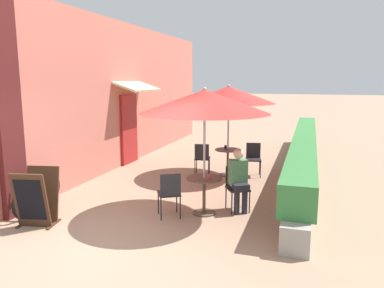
% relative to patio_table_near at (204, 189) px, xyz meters
% --- Properties ---
extents(ground_plane, '(120.00, 120.00, 0.00)m').
position_rel_patio_table_near_xyz_m(ground_plane, '(-1.00, -1.78, -0.49)').
color(ground_plane, '#9E7F66').
extents(cafe_facade_wall, '(0.98, 11.86, 4.20)m').
position_rel_patio_table_near_xyz_m(cafe_facade_wall, '(-3.54, 4.01, 1.60)').
color(cafe_facade_wall, '#C66B5B').
rests_on(cafe_facade_wall, ground_plane).
extents(planter_hedge, '(0.60, 10.86, 1.01)m').
position_rel_patio_table_near_xyz_m(planter_hedge, '(1.75, 4.05, 0.05)').
color(planter_hedge, gray).
rests_on(planter_hedge, ground_plane).
extents(patio_table_near, '(0.68, 0.68, 0.71)m').
position_rel_patio_table_near_xyz_m(patio_table_near, '(0.00, 0.00, 0.00)').
color(patio_table_near, brown).
rests_on(patio_table_near, ground_plane).
extents(patio_umbrella_near, '(2.43, 2.43, 2.43)m').
position_rel_patio_table_near_xyz_m(patio_umbrella_near, '(-0.00, 0.00, 1.67)').
color(patio_umbrella_near, '#B7B7BC').
rests_on(patio_umbrella_near, ground_plane).
extents(cafe_chair_near_left, '(0.55, 0.55, 0.87)m').
position_rel_patio_table_near_xyz_m(cafe_chair_near_left, '(-0.55, -0.41, 0.03)').
color(cafe_chair_near_left, '#232328').
rests_on(cafe_chair_near_left, ground_plane).
extents(cafe_chair_near_right, '(0.55, 0.55, 0.87)m').
position_rel_patio_table_near_xyz_m(cafe_chair_near_right, '(0.55, 0.41, 0.03)').
color(cafe_chair_near_right, '#232328').
rests_on(cafe_chair_near_right, ground_plane).
extents(seated_patron_near_right, '(0.48, 0.51, 1.25)m').
position_rel_patio_table_near_xyz_m(seated_patron_near_right, '(0.61, 0.32, 0.20)').
color(seated_patron_near_right, '#23232D').
rests_on(seated_patron_near_right, ground_plane).
extents(coffee_cup_near, '(0.07, 0.07, 0.09)m').
position_rel_patio_table_near_xyz_m(coffee_cup_near, '(0.11, -0.09, 0.27)').
color(coffee_cup_near, '#B73D3D').
rests_on(coffee_cup_near, patio_table_near).
extents(patio_table_mid, '(0.68, 0.68, 0.71)m').
position_rel_patio_table_near_xyz_m(patio_table_mid, '(-0.19, 2.99, 0.00)').
color(patio_table_mid, brown).
rests_on(patio_table_mid, ground_plane).
extents(patio_umbrella_mid, '(2.43, 2.43, 2.43)m').
position_rel_patio_table_near_xyz_m(patio_umbrella_mid, '(-0.19, 2.99, 1.67)').
color(patio_umbrella_mid, '#B7B7BC').
rests_on(patio_umbrella_mid, ground_plane).
extents(cafe_chair_mid_left, '(0.47, 0.47, 0.87)m').
position_rel_patio_table_near_xyz_m(cafe_chair_mid_left, '(0.47, 3.19, 0.03)').
color(cafe_chair_mid_left, '#232328').
rests_on(cafe_chair_mid_left, ground_plane).
extents(cafe_chair_mid_right, '(0.47, 0.47, 0.87)m').
position_rel_patio_table_near_xyz_m(cafe_chair_mid_right, '(-0.84, 2.78, 0.03)').
color(cafe_chair_mid_right, '#232328').
rests_on(cafe_chair_mid_right, ground_plane).
extents(coffee_cup_mid, '(0.07, 0.07, 0.09)m').
position_rel_patio_table_near_xyz_m(coffee_cup_mid, '(-0.27, 3.08, 0.27)').
color(coffee_cup_mid, '#232328').
rests_on(coffee_cup_mid, patio_table_mid).
extents(bicycle_leaning, '(0.31, 1.64, 0.71)m').
position_rel_patio_table_near_xyz_m(bicycle_leaning, '(-3.20, -0.78, -0.16)').
color(bicycle_leaning, black).
rests_on(bicycle_leaning, ground_plane).
extents(menu_board, '(0.72, 0.74, 1.01)m').
position_rel_patio_table_near_xyz_m(menu_board, '(-2.68, -1.43, 0.01)').
color(menu_board, '#422819').
rests_on(menu_board, ground_plane).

